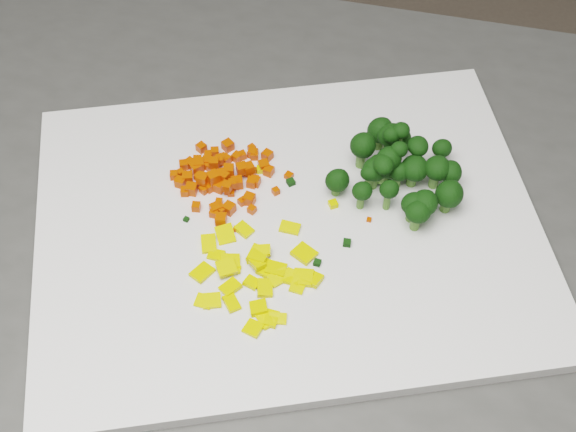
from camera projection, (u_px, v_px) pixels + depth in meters
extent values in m
cube|color=#41413E|center=(330.00, 423.00, 1.15)|extent=(1.26, 1.09, 0.90)
cube|color=white|center=(288.00, 226.00, 0.79)|extent=(0.50, 0.39, 0.01)
cube|color=#CA3002|center=(219.00, 160.00, 0.82)|extent=(0.01, 0.01, 0.01)
cube|color=#CA3002|center=(191.00, 189.00, 0.81)|extent=(0.01, 0.01, 0.01)
cube|color=#CA3002|center=(199.00, 164.00, 0.83)|extent=(0.01, 0.01, 0.01)
cube|color=#CA3002|center=(252.00, 210.00, 0.79)|extent=(0.01, 0.01, 0.01)
cube|color=#CA3002|center=(196.00, 168.00, 0.82)|extent=(0.01, 0.01, 0.01)
cube|color=#CA3002|center=(229.00, 170.00, 0.81)|extent=(0.01, 0.01, 0.01)
cube|color=#CA3002|center=(214.00, 163.00, 0.82)|extent=(0.01, 0.01, 0.01)
cube|color=#CA3002|center=(237.00, 157.00, 0.83)|extent=(0.01, 0.01, 0.01)
cube|color=#CA3002|center=(180.00, 182.00, 0.81)|extent=(0.01, 0.01, 0.01)
cube|color=#CA3002|center=(196.00, 207.00, 0.79)|extent=(0.01, 0.01, 0.01)
cube|color=#CA3002|center=(184.00, 165.00, 0.83)|extent=(0.01, 0.01, 0.01)
cube|color=#CA3002|center=(208.00, 158.00, 0.84)|extent=(0.01, 0.01, 0.01)
cube|color=#CA3002|center=(204.00, 182.00, 0.81)|extent=(0.01, 0.01, 0.01)
cube|color=#CA3002|center=(253.00, 182.00, 0.81)|extent=(0.01, 0.01, 0.01)
cube|color=#CA3002|center=(230.00, 178.00, 0.82)|extent=(0.01, 0.01, 0.01)
cube|color=#CA3002|center=(252.00, 172.00, 0.82)|extent=(0.01, 0.01, 0.01)
cube|color=#CA3002|center=(237.00, 183.00, 0.81)|extent=(0.01, 0.01, 0.01)
cube|color=#CA3002|center=(248.00, 172.00, 0.82)|extent=(0.01, 0.01, 0.01)
cube|color=#CA3002|center=(253.00, 153.00, 0.84)|extent=(0.01, 0.01, 0.01)
cube|color=#CA3002|center=(179.00, 181.00, 0.82)|extent=(0.01, 0.01, 0.01)
cube|color=#CA3002|center=(209.00, 166.00, 0.83)|extent=(0.01, 0.01, 0.01)
cube|color=#CA3002|center=(255.00, 182.00, 0.81)|extent=(0.01, 0.01, 0.01)
cube|color=#CA3002|center=(207.00, 162.00, 0.83)|extent=(0.01, 0.01, 0.01)
cube|color=#CA3002|center=(233.00, 183.00, 0.80)|extent=(0.01, 0.01, 0.01)
cube|color=#CA3002|center=(221.00, 219.00, 0.78)|extent=(0.01, 0.01, 0.01)
cube|color=#CA3002|center=(222.00, 159.00, 0.83)|extent=(0.01, 0.01, 0.01)
cube|color=#CA3002|center=(264.00, 166.00, 0.83)|extent=(0.01, 0.01, 0.01)
cube|color=#CA3002|center=(212.00, 179.00, 0.81)|extent=(0.01, 0.01, 0.01)
cube|color=#CA3002|center=(181.00, 173.00, 0.82)|extent=(0.01, 0.01, 0.01)
cube|color=#CA3002|center=(215.00, 152.00, 0.84)|extent=(0.01, 0.01, 0.01)
cube|color=#CA3002|center=(198.00, 177.00, 0.82)|extent=(0.01, 0.01, 0.01)
cube|color=#CA3002|center=(229.00, 208.00, 0.79)|extent=(0.01, 0.01, 0.01)
cube|color=#CA3002|center=(228.00, 189.00, 0.81)|extent=(0.01, 0.01, 0.01)
cube|color=#CA3002|center=(242.00, 169.00, 0.82)|extent=(0.01, 0.01, 0.01)
cube|color=#CA3002|center=(226.00, 159.00, 0.83)|extent=(0.01, 0.01, 0.01)
cube|color=#CA3002|center=(251.00, 201.00, 0.80)|extent=(0.01, 0.01, 0.01)
cube|color=#CA3002|center=(269.00, 171.00, 0.82)|extent=(0.01, 0.01, 0.01)
cube|color=#CA3002|center=(208.00, 155.00, 0.84)|extent=(0.01, 0.01, 0.01)
cube|color=#CA3002|center=(210.00, 186.00, 0.81)|extent=(0.01, 0.01, 0.01)
cube|color=#CA3002|center=(198.00, 161.00, 0.83)|extent=(0.01, 0.01, 0.01)
cube|color=#CA3002|center=(267.00, 155.00, 0.84)|extent=(0.01, 0.01, 0.01)
cube|color=#CA3002|center=(222.00, 210.00, 0.79)|extent=(0.01, 0.01, 0.01)
cube|color=#CA3002|center=(185.00, 191.00, 0.81)|extent=(0.01, 0.01, 0.01)
cube|color=#CA3002|center=(276.00, 191.00, 0.81)|extent=(0.01, 0.01, 0.01)
cube|color=#CA3002|center=(219.00, 186.00, 0.81)|extent=(0.02, 0.02, 0.01)
cube|color=#CA3002|center=(252.00, 148.00, 0.84)|extent=(0.01, 0.01, 0.01)
cube|color=#CA3002|center=(255.00, 180.00, 0.82)|extent=(0.01, 0.01, 0.01)
cube|color=#CA3002|center=(228.00, 146.00, 0.84)|extent=(0.01, 0.01, 0.01)
cube|color=#CA3002|center=(225.00, 176.00, 0.81)|extent=(0.01, 0.01, 0.01)
cube|color=#CA3002|center=(252.00, 182.00, 0.81)|extent=(0.01, 0.01, 0.01)
cube|color=#CA3002|center=(188.00, 178.00, 0.82)|extent=(0.01, 0.01, 0.01)
cube|color=#CA3002|center=(242.00, 155.00, 0.84)|extent=(0.01, 0.01, 0.01)
cube|color=#CA3002|center=(254.00, 155.00, 0.84)|extent=(0.01, 0.01, 0.01)
cube|color=#CA3002|center=(264.00, 165.00, 0.83)|extent=(0.01, 0.01, 0.01)
cube|color=#CA3002|center=(242.00, 202.00, 0.80)|extent=(0.01, 0.01, 0.01)
cube|color=#CA3002|center=(221.00, 159.00, 0.83)|extent=(0.01, 0.01, 0.01)
cube|color=#CA3002|center=(249.00, 200.00, 0.80)|extent=(0.01, 0.01, 0.01)
cube|color=#CA3002|center=(227.00, 187.00, 0.80)|extent=(0.01, 0.01, 0.01)
cube|color=#CA3002|center=(215.00, 169.00, 0.83)|extent=(0.01, 0.01, 0.01)
cube|color=#CA3002|center=(249.00, 168.00, 0.81)|extent=(0.01, 0.01, 0.01)
cube|color=#CA3002|center=(174.00, 175.00, 0.82)|extent=(0.01, 0.01, 0.01)
cube|color=#CA3002|center=(201.00, 148.00, 0.84)|extent=(0.01, 0.01, 0.01)
cube|color=#CA3002|center=(202.00, 179.00, 0.80)|extent=(0.01, 0.01, 0.01)
cube|color=#CA3002|center=(214.00, 213.00, 0.79)|extent=(0.01, 0.01, 0.01)
cube|color=#CA3002|center=(237.00, 155.00, 0.84)|extent=(0.01, 0.01, 0.01)
cube|color=#CA3002|center=(220.00, 178.00, 0.81)|extent=(0.01, 0.01, 0.01)
cube|color=#CA3002|center=(249.00, 199.00, 0.80)|extent=(0.01, 0.01, 0.01)
cube|color=#CA3002|center=(204.00, 190.00, 0.81)|extent=(0.01, 0.01, 0.01)
cube|color=#CA3002|center=(214.00, 170.00, 0.82)|extent=(0.01, 0.01, 0.01)
cube|color=#CA3002|center=(185.00, 192.00, 0.81)|extent=(0.01, 0.01, 0.01)
cube|color=#CA3002|center=(242.00, 169.00, 0.81)|extent=(0.01, 0.01, 0.01)
cube|color=#CA3002|center=(190.00, 163.00, 0.83)|extent=(0.01, 0.01, 0.01)
cube|color=#CA3002|center=(199.00, 166.00, 0.83)|extent=(0.01, 0.01, 0.01)
cube|color=#CA3002|center=(213.00, 177.00, 0.80)|extent=(0.01, 0.01, 0.01)
cube|color=#CA3002|center=(218.00, 181.00, 0.81)|extent=(0.01, 0.01, 0.01)
cube|color=#CA3002|center=(219.00, 202.00, 0.80)|extent=(0.01, 0.01, 0.01)
cube|color=#CA3002|center=(220.00, 175.00, 0.81)|extent=(0.01, 0.01, 0.01)
cube|color=#CA3002|center=(216.00, 209.00, 0.79)|extent=(0.01, 0.01, 0.01)
cube|color=yellow|center=(298.00, 285.00, 0.74)|extent=(0.02, 0.02, 0.01)
cube|color=yellow|center=(304.00, 253.00, 0.76)|extent=(0.03, 0.03, 0.01)
cube|color=yellow|center=(225.00, 235.00, 0.78)|extent=(0.02, 0.02, 0.01)
cube|color=yellow|center=(279.00, 278.00, 0.74)|extent=(0.02, 0.02, 0.01)
cube|color=yellow|center=(230.00, 287.00, 0.74)|extent=(0.02, 0.02, 0.01)
cube|color=yellow|center=(232.00, 303.00, 0.73)|extent=(0.02, 0.02, 0.01)
cube|color=yellow|center=(271.00, 319.00, 0.72)|extent=(0.02, 0.02, 0.01)
cube|color=yellow|center=(230.00, 264.00, 0.75)|extent=(0.02, 0.02, 0.01)
cube|color=yellow|center=(209.00, 244.00, 0.77)|extent=(0.02, 0.02, 0.01)
cube|color=yellow|center=(253.00, 328.00, 0.71)|extent=(0.02, 0.02, 0.01)
cube|color=yellow|center=(257.00, 263.00, 0.75)|extent=(0.02, 0.02, 0.01)
cube|color=yellow|center=(204.00, 301.00, 0.73)|extent=(0.02, 0.02, 0.01)
cube|color=yellow|center=(276.00, 269.00, 0.75)|extent=(0.02, 0.02, 0.01)
cube|color=yellow|center=(266.00, 320.00, 0.72)|extent=(0.02, 0.02, 0.01)
cube|color=yellow|center=(278.00, 319.00, 0.72)|extent=(0.02, 0.01, 0.01)
cube|color=yellow|center=(252.00, 282.00, 0.74)|extent=(0.02, 0.02, 0.01)
cube|color=yellow|center=(212.00, 301.00, 0.73)|extent=(0.02, 0.02, 0.01)
cube|color=yellow|center=(202.00, 272.00, 0.75)|extent=(0.03, 0.03, 0.01)
cube|color=yellow|center=(290.00, 228.00, 0.78)|extent=(0.02, 0.02, 0.01)
cube|color=yellow|center=(303.00, 277.00, 0.74)|extent=(0.02, 0.02, 0.01)
cube|color=yellow|center=(268.00, 269.00, 0.75)|extent=(0.03, 0.03, 0.01)
cube|color=yellow|center=(292.00, 277.00, 0.74)|extent=(0.02, 0.02, 0.01)
cube|color=yellow|center=(265.00, 288.00, 0.74)|extent=(0.02, 0.02, 0.01)
cube|color=yellow|center=(295.00, 277.00, 0.74)|extent=(0.02, 0.02, 0.01)
cube|color=yellow|center=(244.00, 230.00, 0.78)|extent=(0.02, 0.02, 0.01)
cube|color=yellow|center=(216.00, 255.00, 0.76)|extent=(0.02, 0.02, 0.01)
cube|color=yellow|center=(313.00, 279.00, 0.74)|extent=(0.02, 0.02, 0.01)
cube|color=yellow|center=(259.00, 254.00, 0.75)|extent=(0.03, 0.03, 0.01)
cube|color=yellow|center=(259.00, 308.00, 0.72)|extent=(0.02, 0.02, 0.01)
cube|color=yellow|center=(226.00, 268.00, 0.75)|extent=(0.02, 0.02, 0.01)
cube|color=yellow|center=(230.00, 267.00, 0.75)|extent=(0.02, 0.02, 0.01)
cube|color=yellow|center=(262.00, 250.00, 0.76)|extent=(0.02, 0.01, 0.01)
cube|color=#CA3002|center=(369.00, 220.00, 0.79)|extent=(0.01, 0.01, 0.00)
cube|color=#CA3002|center=(289.00, 176.00, 0.82)|extent=(0.01, 0.01, 0.01)
cube|color=black|center=(258.00, 256.00, 0.76)|extent=(0.01, 0.01, 0.00)
cube|color=black|center=(186.00, 219.00, 0.79)|extent=(0.01, 0.01, 0.00)
cube|color=black|center=(317.00, 263.00, 0.75)|extent=(0.01, 0.01, 0.00)
cube|color=black|center=(206.00, 183.00, 0.82)|extent=(0.01, 0.01, 0.00)
cube|color=black|center=(347.00, 243.00, 0.77)|extent=(0.01, 0.01, 0.01)
cube|color=yellow|center=(249.00, 261.00, 0.76)|extent=(0.01, 0.01, 0.00)
cube|color=black|center=(291.00, 182.00, 0.82)|extent=(0.01, 0.01, 0.01)
cube|color=#CA3002|center=(231.00, 193.00, 0.81)|extent=(0.01, 0.01, 0.00)
cube|color=#CA3002|center=(236.00, 229.00, 0.78)|extent=(0.01, 0.01, 0.00)
cube|color=yellow|center=(261.00, 169.00, 0.83)|extent=(0.01, 0.01, 0.01)
cube|color=yellow|center=(333.00, 204.00, 0.80)|extent=(0.01, 0.01, 0.01)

